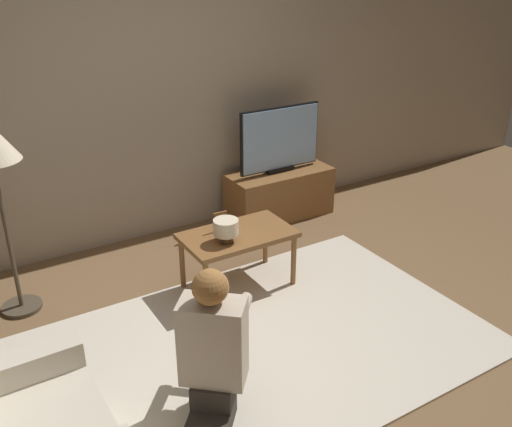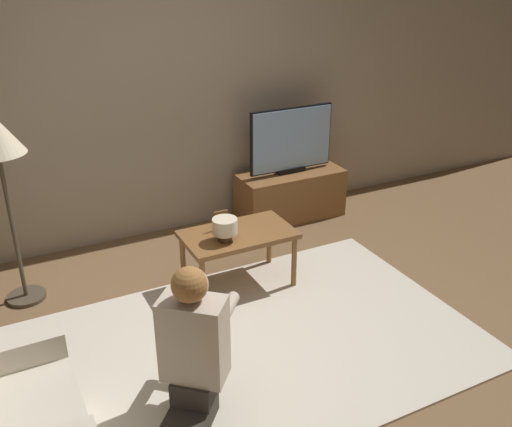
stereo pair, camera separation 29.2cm
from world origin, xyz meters
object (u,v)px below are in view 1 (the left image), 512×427
(coffee_table, at_px, (238,240))
(table_lamp, at_px, (226,229))
(person_kneeling, at_px, (213,349))
(tv, at_px, (280,139))

(coffee_table, height_order, table_lamp, table_lamp)
(coffee_table, relative_size, person_kneeling, 0.89)
(coffee_table, bearing_deg, tv, 43.22)
(tv, xyz_separation_m, table_lamp, (-1.11, -0.99, -0.21))
(person_kneeling, relative_size, table_lamp, 5.12)
(tv, bearing_deg, table_lamp, -138.27)
(table_lamp, bearing_deg, person_kneeling, -122.04)
(tv, height_order, coffee_table, tv)
(tv, distance_m, coffee_table, 1.39)
(person_kneeling, bearing_deg, coffee_table, -84.22)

